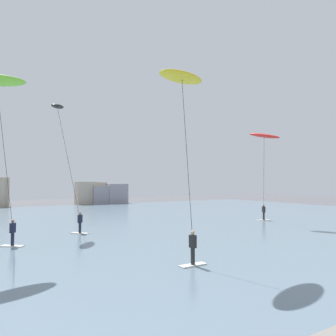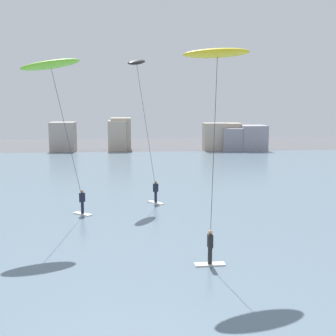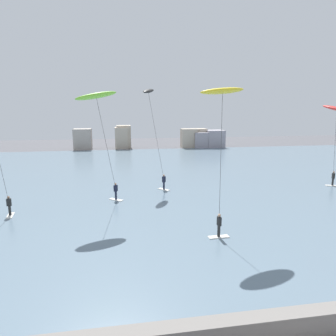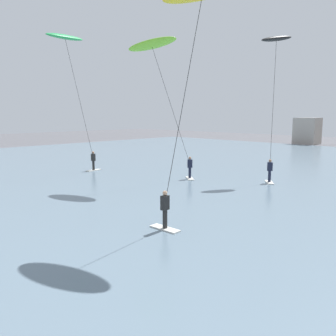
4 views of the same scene
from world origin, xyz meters
TOP-DOWN VIEW (x-y plane):
  - water_bay at (0.00, 30.42)m, footprint 84.00×52.00m
  - far_shore_buildings at (2.19, 58.66)m, footprint 31.91×5.66m
  - kitesurfer_black at (-3.38, 26.79)m, footprint 2.79×4.54m
  - kitesurfer_red at (14.48, 21.37)m, footprint 3.88×4.09m
  - kitesurfer_yellow at (0.04, 13.91)m, footprint 3.71×3.01m

SIDE VIEW (x-z plane):
  - water_bay at x=0.00m, z-range 0.00..0.10m
  - far_shore_buildings at x=2.19m, z-range -0.37..4.49m
  - kitesurfer_red at x=14.48m, z-range 3.21..12.10m
  - kitesurfer_yellow at x=0.04m, z-range 3.98..13.96m
  - kitesurfer_black at x=-3.38m, z-range 3.70..14.34m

